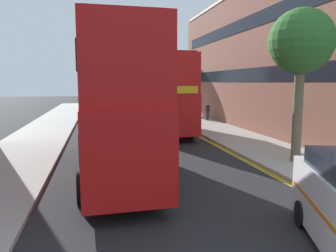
% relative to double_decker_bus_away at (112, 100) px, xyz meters
% --- Properties ---
extents(sidewalk_right, '(4.00, 80.00, 0.14)m').
position_rel_double_decker_bus_away_xyz_m(sidewalk_right, '(8.45, 5.75, -2.96)').
color(sidewalk_right, '#ADA89E').
rests_on(sidewalk_right, ground).
extents(sidewalk_left, '(4.00, 80.00, 0.14)m').
position_rel_double_decker_bus_away_xyz_m(sidewalk_left, '(-4.55, 5.75, -2.96)').
color(sidewalk_left, '#ADA89E').
rests_on(sidewalk_left, ground).
extents(kerb_line_outer, '(0.10, 56.00, 0.01)m').
position_rel_double_decker_bus_away_xyz_m(kerb_line_outer, '(6.35, 3.75, -3.03)').
color(kerb_line_outer, yellow).
rests_on(kerb_line_outer, ground).
extents(kerb_line_inner, '(0.10, 56.00, 0.01)m').
position_rel_double_decker_bus_away_xyz_m(kerb_line_inner, '(6.19, 3.75, -3.03)').
color(kerb_line_inner, yellow).
rests_on(kerb_line_inner, ground).
extents(double_decker_bus_away, '(3.07, 10.88, 5.64)m').
position_rel_double_decker_bus_away_xyz_m(double_decker_bus_away, '(0.00, 0.00, 0.00)').
color(double_decker_bus_away, red).
rests_on(double_decker_bus_away, ground).
extents(double_decker_bus_oncoming, '(2.97, 10.86, 5.64)m').
position_rel_double_decker_bus_away_xyz_m(double_decker_bus_oncoming, '(4.18, 10.89, 0.00)').
color(double_decker_bus_oncoming, red).
rests_on(double_decker_bus_oncoming, ground).
extents(pedestrian_far, '(0.34, 0.22, 1.62)m').
position_rel_double_decker_bus_away_xyz_m(pedestrian_far, '(9.65, 16.37, -2.04)').
color(pedestrian_far, '#2D2D38').
rests_on(pedestrian_far, sidewalk_right).
extents(street_tree_near, '(2.84, 2.84, 6.80)m').
position_rel_double_decker_bus_away_xyz_m(street_tree_near, '(8.20, -0.25, 2.38)').
color(street_tree_near, '#6B6047').
rests_on(street_tree_near, sidewalk_right).
extents(street_tree_mid, '(4.15, 4.15, 7.32)m').
position_rel_double_decker_bus_away_xyz_m(street_tree_mid, '(8.01, 25.98, 2.34)').
color(street_tree_mid, '#6B6047').
rests_on(street_tree_mid, sidewalk_right).
extents(townhouse_terrace_right, '(10.08, 28.00, 11.23)m').
position_rel_double_decker_bus_away_xyz_m(townhouse_terrace_right, '(15.45, 12.35, 2.59)').
color(townhouse_terrace_right, brown).
rests_on(townhouse_terrace_right, ground).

